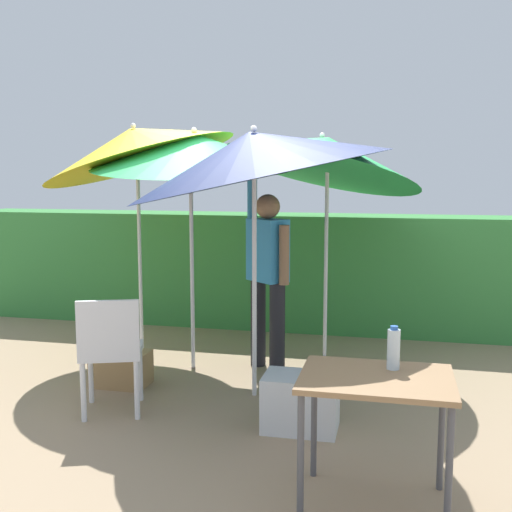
% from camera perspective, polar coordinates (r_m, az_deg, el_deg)
% --- Properties ---
extents(ground_plane, '(24.00, 24.00, 0.00)m').
position_cam_1_polar(ground_plane, '(5.12, -0.76, -12.74)').
color(ground_plane, '#9E8466').
extents(hedge_row, '(8.00, 0.70, 1.31)m').
position_cam_1_polar(hedge_row, '(7.21, 3.64, -1.37)').
color(hedge_row, '#38843D').
rests_on(hedge_row, ground_plane).
extents(umbrella_rainbow, '(2.10, 2.07, 2.35)m').
position_cam_1_polar(umbrella_rainbow, '(4.78, -0.19, 9.29)').
color(umbrella_rainbow, silver).
rests_on(umbrella_rainbow, ground_plane).
extents(umbrella_orange, '(1.82, 1.83, 2.26)m').
position_cam_1_polar(umbrella_orange, '(5.58, -5.90, 9.64)').
color(umbrella_orange, silver).
rests_on(umbrella_orange, ground_plane).
extents(umbrella_yellow, '(1.98, 1.91, 2.47)m').
position_cam_1_polar(umbrella_yellow, '(5.90, 6.36, 9.28)').
color(umbrella_yellow, silver).
rests_on(umbrella_yellow, ground_plane).
extents(umbrella_navy, '(1.91, 1.89, 2.49)m').
position_cam_1_polar(umbrella_navy, '(6.16, -11.07, 10.02)').
color(umbrella_navy, silver).
rests_on(umbrella_navy, ground_plane).
extents(person_vendor, '(0.48, 0.42, 1.88)m').
position_cam_1_polar(person_vendor, '(5.56, 1.08, -1.14)').
color(person_vendor, black).
rests_on(person_vendor, ground_plane).
extents(chair_plastic, '(0.56, 0.56, 0.89)m').
position_cam_1_polar(chair_plastic, '(4.72, -13.25, -8.21)').
color(chair_plastic, silver).
rests_on(chair_plastic, ground_plane).
extents(cooler_box, '(0.52, 0.35, 0.39)m').
position_cam_1_polar(cooler_box, '(4.44, 4.14, -13.32)').
color(cooler_box, silver).
rests_on(cooler_box, ground_plane).
extents(crate_cardboard, '(0.46, 0.31, 0.29)m').
position_cam_1_polar(crate_cardboard, '(5.43, -12.33, -10.11)').
color(crate_cardboard, '#9E7A4C').
rests_on(crate_cardboard, ground_plane).
extents(folding_table, '(0.80, 0.60, 0.72)m').
position_cam_1_polar(folding_table, '(3.40, 11.02, -12.22)').
color(folding_table, '#4C4C51').
rests_on(folding_table, ground_plane).
extents(bottle_water, '(0.07, 0.07, 0.24)m').
position_cam_1_polar(bottle_water, '(3.47, 12.57, -8.34)').
color(bottle_water, silver).
rests_on(bottle_water, folding_table).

